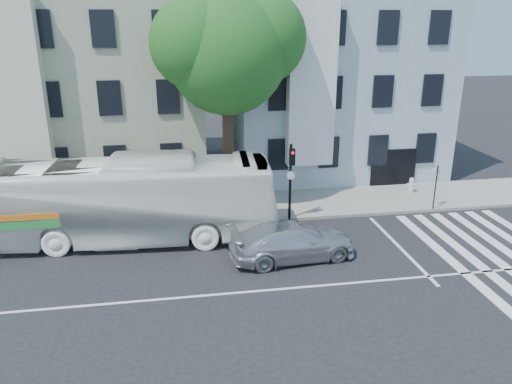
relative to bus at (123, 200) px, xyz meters
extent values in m
plane|color=black|center=(4.90, -5.20, -1.82)|extent=(120.00, 120.00, 0.00)
cube|color=gray|center=(4.90, 2.80, -1.74)|extent=(80.00, 4.00, 0.15)
cube|color=#969D84|center=(-2.10, 9.80, 3.68)|extent=(12.00, 10.00, 11.00)
cube|color=#97A6B4|center=(11.90, 9.80, 3.68)|extent=(12.00, 10.00, 11.00)
cylinder|color=#2D2116|center=(4.90, 3.30, 0.78)|extent=(0.56, 0.56, 5.20)
sphere|color=#164014|center=(4.90, 3.30, 5.68)|extent=(5.60, 5.60, 5.60)
sphere|color=#164014|center=(6.50, 3.70, 6.38)|extent=(4.40, 4.40, 4.40)
sphere|color=#164014|center=(3.50, 3.00, 6.18)|extent=(4.20, 4.20, 4.20)
sphere|color=#164014|center=(5.20, 4.50, 7.38)|extent=(3.80, 3.80, 3.80)
sphere|color=#164014|center=(4.30, 3.90, 4.68)|extent=(3.40, 3.40, 3.40)
imported|color=white|center=(0.00, 0.00, 0.00)|extent=(3.92, 13.22, 3.63)
imported|color=silver|center=(6.72, -2.88, -1.09)|extent=(2.57, 5.23, 1.46)
cylinder|color=black|center=(7.46, 0.85, 0.05)|extent=(0.12, 0.12, 3.74)
cube|color=black|center=(7.46, 0.60, 1.39)|extent=(0.25, 0.20, 0.76)
sphere|color=red|center=(7.46, 0.47, 1.61)|extent=(0.14, 0.14, 0.14)
cylinder|color=white|center=(7.46, 0.70, 0.50)|extent=(0.39, 0.04, 0.39)
cylinder|color=silver|center=(14.78, 3.38, -1.33)|extent=(0.27, 0.27, 0.66)
sphere|color=silver|center=(14.78, 3.38, -0.97)|extent=(0.24, 0.24, 0.24)
cylinder|color=silver|center=(14.78, 3.38, -1.25)|extent=(0.46, 0.22, 0.16)
cylinder|color=black|center=(14.76, 0.90, -0.55)|extent=(0.06, 0.06, 2.23)
cube|color=white|center=(14.76, 1.00, 0.25)|extent=(0.40, 0.05, 0.31)
cube|color=white|center=(14.76, 1.00, -0.11)|extent=(0.40, 0.05, 0.16)
camera|label=1|loc=(2.37, -20.39, 7.36)|focal=35.00mm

